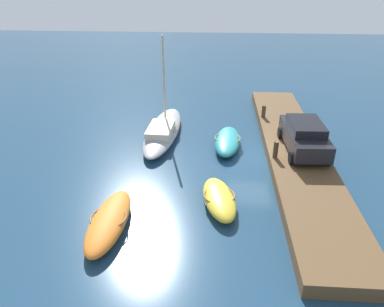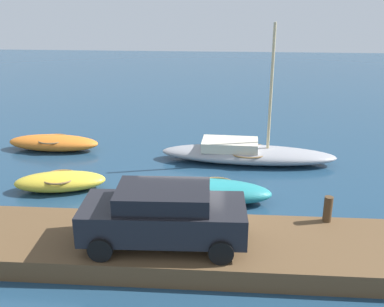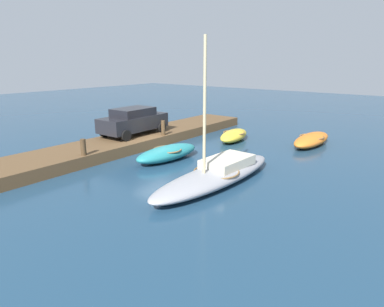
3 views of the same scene
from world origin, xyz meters
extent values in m
plane|color=navy|center=(0.00, 0.00, 0.00)|extent=(84.00, 84.00, 0.00)
cube|color=brown|center=(0.00, -2.27, 0.30)|extent=(19.41, 3.04, 0.60)
ellipsoid|color=#939399|center=(2.27, 5.30, 0.35)|extent=(7.61, 2.22, 0.70)
torus|color=olive|center=(2.27, 5.30, 0.54)|extent=(2.02, 2.02, 0.07)
cube|color=beige|center=(1.49, 5.34, 0.76)|extent=(2.46, 1.50, 0.41)
cylinder|color=#C6B284|center=(3.11, 5.26, 3.23)|extent=(0.12, 0.12, 5.34)
ellipsoid|color=gold|center=(-4.84, 1.85, 0.34)|extent=(3.53, 1.95, 0.69)
torus|color=olive|center=(-4.84, 1.85, 0.53)|extent=(1.63, 1.63, 0.07)
ellipsoid|color=orange|center=(-6.71, 6.21, 0.35)|extent=(4.29, 1.49, 0.71)
torus|color=olive|center=(-6.71, 6.21, 0.55)|extent=(1.49, 1.49, 0.07)
ellipsoid|color=teal|center=(0.99, 1.38, 0.37)|extent=(4.02, 1.75, 0.74)
torus|color=olive|center=(0.99, 1.38, 0.57)|extent=(1.62, 1.62, 0.07)
cylinder|color=#47331E|center=(-1.27, -0.99, 1.05)|extent=(0.24, 0.24, 0.90)
cylinder|color=#47331E|center=(4.34, -0.99, 0.99)|extent=(0.26, 0.26, 0.79)
cube|color=black|center=(-0.33, -2.57, 1.34)|extent=(4.42, 1.98, 0.84)
cube|color=black|center=(-0.33, -2.57, 1.99)|extent=(2.49, 1.70, 0.47)
cylinder|color=black|center=(1.16, -1.60, 0.92)|extent=(0.65, 0.24, 0.64)
cylinder|color=black|center=(1.22, -3.44, 0.92)|extent=(0.65, 0.24, 0.64)
cylinder|color=black|center=(-1.89, -1.70, 0.92)|extent=(0.65, 0.24, 0.64)
cylinder|color=black|center=(-1.83, -3.54, 0.92)|extent=(0.65, 0.24, 0.64)
camera|label=1|loc=(-17.91, 2.14, 9.32)|focal=33.77mm
camera|label=2|loc=(1.22, -13.26, 7.13)|focal=42.37mm
camera|label=3|loc=(13.23, 12.58, 5.00)|focal=31.05mm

